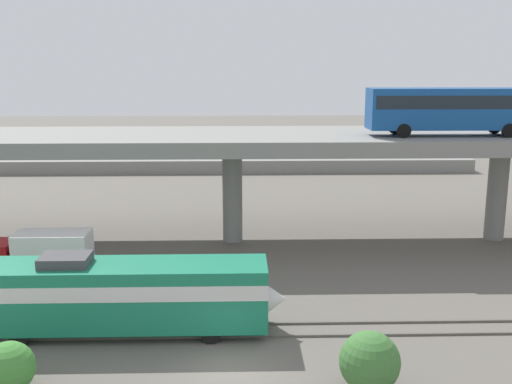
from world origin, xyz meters
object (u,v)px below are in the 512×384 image
object	(u,v)px
parked_car_2	(135,145)
parked_car_7	(262,147)
parked_car_5	(63,147)
train_locomotive	(134,292)
parked_car_0	(385,145)
parked_car_4	(419,145)
transit_bus_on_overpass	(452,107)
parked_car_1	(328,150)
service_truck_west	(40,254)
parked_car_6	(202,144)
parked_car_3	(115,147)

from	to	relation	value
parked_car_2	parked_car_7	size ratio (longest dim) A/B	0.93
parked_car_2	parked_car_5	size ratio (longest dim) A/B	0.94
train_locomotive	parked_car_2	distance (m)	54.20
parked_car_0	parked_car_4	size ratio (longest dim) A/B	1.03
train_locomotive	transit_bus_on_overpass	bearing A→B (deg)	34.58
parked_car_1	parked_car_7	distance (m)	9.13
service_truck_west	parked_car_2	distance (m)	45.45
train_locomotive	parked_car_1	world-z (taller)	train_locomotive
train_locomotive	parked_car_5	world-z (taller)	train_locomotive
service_truck_west	parked_car_2	size ratio (longest dim) A/B	1.55
parked_car_5	parked_car_6	world-z (taller)	same
parked_car_0	parked_car_2	size ratio (longest dim) A/B	1.01
parked_car_5	parked_car_6	distance (m)	18.69
parked_car_1	parked_car_6	bearing A→B (deg)	158.31
transit_bus_on_overpass	service_truck_west	xyz separation A→B (m)	(-27.92, -6.15, -8.74)
transit_bus_on_overpass	parked_car_7	bearing A→B (deg)	-71.84
parked_car_3	parked_car_5	size ratio (longest dim) A/B	1.00
parked_car_2	parked_car_6	xyz separation A→B (m)	(9.11, 0.86, -0.00)
train_locomotive	service_truck_west	bearing A→B (deg)	132.37
parked_car_2	parked_car_3	world-z (taller)	same
parked_car_0	parked_car_5	distance (m)	43.57
parked_car_1	parked_car_7	size ratio (longest dim) A/B	0.89
parked_car_0	parked_car_4	bearing A→B (deg)	-177.22
transit_bus_on_overpass	parked_car_4	world-z (taller)	transit_bus_on_overpass
service_truck_west	parked_car_3	distance (m)	43.47
train_locomotive	parked_car_6	size ratio (longest dim) A/B	3.72
parked_car_6	parked_car_7	distance (m)	8.77
parked_car_0	parked_car_7	bearing A→B (deg)	2.36
train_locomotive	parked_car_7	distance (m)	51.98
service_truck_west	parked_car_3	xyz separation A→B (m)	(-3.90, 43.29, 0.76)
parked_car_2	parked_car_4	world-z (taller)	same
parked_car_0	parked_car_6	bearing A→B (deg)	-5.33
parked_car_1	parked_car_2	size ratio (longest dim) A/B	0.96
parked_car_1	parked_car_7	bearing A→B (deg)	156.87
parked_car_1	parked_car_4	distance (m)	13.86
service_truck_west	parked_car_7	size ratio (longest dim) A/B	1.45
parked_car_1	parked_car_5	world-z (taller)	same
service_truck_west	parked_car_5	size ratio (longest dim) A/B	1.46
train_locomotive	parked_car_4	xyz separation A→B (m)	(29.91, 52.22, 0.20)
train_locomotive	parked_car_7	world-z (taller)	train_locomotive
transit_bus_on_overpass	parked_car_4	bearing A→B (deg)	-103.79
parked_car_1	parked_car_6	distance (m)	17.89
parked_car_3	transit_bus_on_overpass	bearing A→B (deg)	-49.41
parked_car_0	parked_car_3	size ratio (longest dim) A/B	0.95
service_truck_west	parked_car_4	bearing A→B (deg)	-130.15
parked_car_5	parked_car_6	bearing A→B (deg)	7.96
transit_bus_on_overpass	parked_car_0	xyz separation A→B (m)	(4.66, 37.80, -7.98)
train_locomotive	parked_car_0	world-z (taller)	train_locomotive
parked_car_5	transit_bus_on_overpass	bearing A→B (deg)	-43.98
service_truck_west	parked_car_2	bearing A→B (deg)	-88.01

